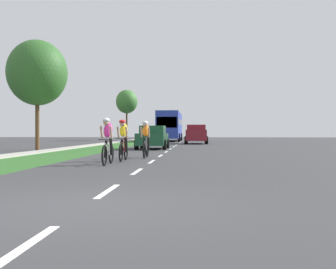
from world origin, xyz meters
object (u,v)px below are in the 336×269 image
(suv_maroon, at_px, (196,134))
(bus_blue, at_px, (170,125))
(cyclist_lead, at_px, (108,141))
(cyclist_trailing, at_px, (123,140))
(cyclist_distant, at_px, (146,139))
(sedan_dark_green, at_px, (153,137))
(street_tree_far, at_px, (127,102))
(street_tree_near, at_px, (37,73))

(suv_maroon, height_order, bus_blue, bus_blue)
(cyclist_lead, relative_size, cyclist_trailing, 1.00)
(cyclist_distant, relative_size, sedan_dark_green, 0.40)
(cyclist_lead, height_order, street_tree_far, street_tree_far)
(street_tree_far, bearing_deg, cyclist_lead, -81.06)
(cyclist_lead, relative_size, street_tree_near, 0.26)
(cyclist_lead, relative_size, sedan_dark_green, 0.40)
(cyclist_distant, height_order, bus_blue, bus_blue)
(sedan_dark_green, bearing_deg, suv_maroon, 76.38)
(cyclist_trailing, xyz_separation_m, cyclist_distant, (0.63, 1.87, 0.00))
(cyclist_lead, height_order, street_tree_near, street_tree_near)
(bus_blue, relative_size, street_tree_near, 1.76)
(cyclist_lead, relative_size, suv_maroon, 0.37)
(cyclist_trailing, height_order, street_tree_near, street_tree_near)
(cyclist_trailing, xyz_separation_m, street_tree_near, (-6.65, 8.09, 3.82))
(cyclist_distant, relative_size, bus_blue, 0.15)
(sedan_dark_green, bearing_deg, cyclist_distant, -85.73)
(cyclist_trailing, distance_m, sedan_dark_green, 11.07)
(cyclist_lead, distance_m, cyclist_distant, 3.72)
(street_tree_near, bearing_deg, cyclist_distant, -40.53)
(street_tree_near, distance_m, street_tree_far, 30.38)
(cyclist_trailing, bearing_deg, sedan_dark_green, 90.29)
(sedan_dark_green, distance_m, bus_blue, 23.02)
(sedan_dark_green, relative_size, street_tree_far, 0.63)
(cyclist_trailing, relative_size, cyclist_distant, 1.00)
(sedan_dark_green, xyz_separation_m, street_tree_far, (-6.49, 27.40, 4.43))
(cyclist_lead, bearing_deg, street_tree_near, 123.16)
(sedan_dark_green, bearing_deg, cyclist_trailing, -89.71)
(street_tree_near, bearing_deg, bus_blue, 76.43)
(cyclist_trailing, height_order, cyclist_distant, same)
(street_tree_near, bearing_deg, cyclist_trailing, -50.58)
(cyclist_distant, distance_m, bus_blue, 32.23)
(suv_maroon, distance_m, street_tree_near, 17.95)
(cyclist_distant, relative_size, suv_maroon, 0.37)
(bus_blue, xyz_separation_m, street_tree_near, (-6.27, -25.96, 2.65))
(bus_blue, bearing_deg, street_tree_far, 144.40)
(suv_maroon, relative_size, street_tree_near, 0.71)
(suv_maroon, bearing_deg, cyclist_trailing, -97.00)
(sedan_dark_green, distance_m, street_tree_near, 8.20)
(cyclist_lead, bearing_deg, street_tree_far, 98.94)
(cyclist_distant, relative_size, street_tree_far, 0.25)
(cyclist_distant, xyz_separation_m, suv_maroon, (2.18, 21.03, 0.14))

